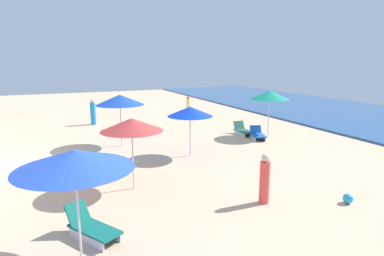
# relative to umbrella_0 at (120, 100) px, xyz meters

# --- Properties ---
(ground_plane) EXTENTS (60.00, 60.00, 0.00)m
(ground_plane) POSITION_rel_umbrella_0_xyz_m (1.22, -5.18, -2.34)
(ground_plane) COLOR beige
(umbrella_0) EXTENTS (2.39, 2.39, 2.60)m
(umbrella_0) POSITION_rel_umbrella_0_xyz_m (0.00, 0.00, 0.00)
(umbrella_0) COLOR silver
(umbrella_0) RESTS_ON ground_plane
(umbrella_1) EXTENTS (2.15, 2.15, 2.60)m
(umbrella_1) POSITION_rel_umbrella_0_xyz_m (1.28, 8.06, 0.02)
(umbrella_1) COLOR silver
(umbrella_1) RESTS_ON ground_plane
(lounge_chair_1_0) EXTENTS (1.43, 0.72, 0.72)m
(lounge_chair_1_0) POSITION_rel_umbrella_0_xyz_m (0.35, 7.00, -2.09)
(lounge_chair_1_0) COLOR silver
(lounge_chair_1_0) RESTS_ON ground_plane
(lounge_chair_1_1) EXTENTS (1.43, 1.05, 0.67)m
(lounge_chair_1_1) POSITION_rel_umbrella_0_xyz_m (1.60, 7.13, -2.09)
(lounge_chair_1_1) COLOR silver
(lounge_chair_1_1) RESTS_ON ground_plane
(umbrella_2) EXTENTS (2.07, 2.07, 2.44)m
(umbrella_2) POSITION_rel_umbrella_0_xyz_m (5.91, -0.88, -0.12)
(umbrella_2) COLOR silver
(umbrella_2) RESTS_ON ground_plane
(umbrella_3) EXTENTS (2.47, 2.47, 2.52)m
(umbrella_3) POSITION_rel_umbrella_0_xyz_m (9.58, -2.98, -0.02)
(umbrella_3) COLOR silver
(umbrella_3) RESTS_ON ground_plane
(lounge_chair_3_0) EXTENTS (1.60, 1.28, 0.78)m
(lounge_chair_3_0) POSITION_rel_umbrella_0_xyz_m (8.66, -2.63, -2.07)
(lounge_chair_3_0) COLOR silver
(lounge_chair_3_0) RESTS_ON ground_plane
(umbrella_4) EXTENTS (2.03, 2.03, 2.26)m
(umbrella_4) POSITION_rel_umbrella_0_xyz_m (3.07, 2.46, -0.30)
(umbrella_4) COLOR silver
(umbrella_4) RESTS_ON ground_plane
(beachgoer_0) EXTENTS (0.40, 0.40, 1.51)m
(beachgoer_0) POSITION_rel_umbrella_0_xyz_m (-6.84, 6.61, -1.63)
(beachgoer_0) COLOR #F0E363
(beachgoer_0) RESTS_ON ground_plane
(beachgoer_1) EXTENTS (0.45, 0.45, 1.71)m
(beachgoer_1) POSITION_rel_umbrella_0_xyz_m (-6.33, -0.51, -1.54)
(beachgoer_1) COLOR #2190DD
(beachgoer_1) RESTS_ON ground_plane
(beachgoer_2) EXTENTS (0.37, 0.37, 1.56)m
(beachgoer_2) POSITION_rel_umbrella_0_xyz_m (8.66, 2.49, -1.60)
(beachgoer_2) COLOR #F74C48
(beachgoer_2) RESTS_ON ground_plane
(beach_ball_0) EXTENTS (0.31, 0.31, 0.31)m
(beach_ball_0) POSITION_rel_umbrella_0_xyz_m (9.75, 4.81, -2.19)
(beach_ball_0) COLOR #26A1CD
(beach_ball_0) RESTS_ON ground_plane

